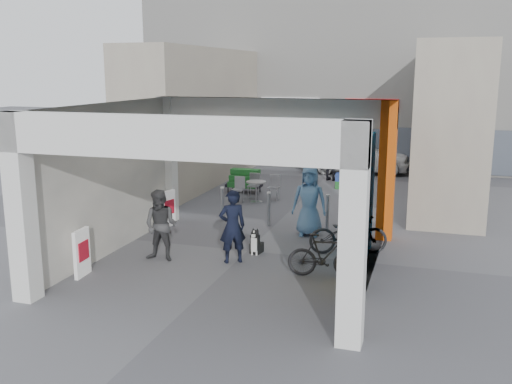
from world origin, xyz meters
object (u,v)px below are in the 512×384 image
(border_collie, at_px, (256,243))
(man_with_dog, at_px, (232,226))
(bicycle_front, at_px, (348,234))
(white_van, at_px, (355,155))
(man_back_turned, at_px, (161,226))
(bicycle_rear, at_px, (325,255))
(man_crates, at_px, (332,159))
(produce_stand, at_px, (244,183))
(man_elderly, at_px, (309,201))
(cafe_set, at_px, (255,191))

(border_collie, bearing_deg, man_with_dog, -103.87)
(bicycle_front, distance_m, white_van, 11.05)
(man_back_turned, xyz_separation_m, bicycle_rear, (3.70, 0.05, -0.35))
(man_crates, height_order, bicycle_front, man_crates)
(man_back_turned, height_order, bicycle_front, man_back_turned)
(produce_stand, height_order, bicycle_front, bicycle_front)
(bicycle_front, bearing_deg, bicycle_rear, 153.18)
(border_collie, xyz_separation_m, man_elderly, (0.86, 1.88, 0.66))
(man_back_turned, bearing_deg, bicycle_front, 22.93)
(man_back_turned, distance_m, white_van, 12.98)
(cafe_set, distance_m, border_collie, 5.65)
(produce_stand, relative_size, man_elderly, 0.67)
(cafe_set, bearing_deg, man_back_turned, -91.54)
(man_back_turned, bearing_deg, man_with_dog, 11.60)
(white_van, bearing_deg, man_crates, 156.60)
(produce_stand, xyz_separation_m, man_elderly, (3.31, -4.56, 0.59))
(cafe_set, height_order, man_back_turned, man_back_turned)
(border_collie, bearing_deg, white_van, 95.69)
(man_elderly, distance_m, white_van, 9.75)
(white_van, bearing_deg, border_collie, 170.18)
(produce_stand, relative_size, border_collie, 1.94)
(man_elderly, xyz_separation_m, bicycle_front, (1.19, -1.22, -0.43))
(border_collie, bearing_deg, bicycle_front, 27.25)
(man_back_turned, relative_size, man_elderly, 0.89)
(border_collie, distance_m, bicycle_front, 2.17)
(cafe_set, xyz_separation_m, bicycle_rear, (3.53, -6.41, 0.17))
(man_crates, bearing_deg, produce_stand, 64.50)
(man_crates, bearing_deg, man_with_dog, 101.40)
(cafe_set, xyz_separation_m, man_with_dog, (1.39, -6.11, 0.53))
(produce_stand, relative_size, bicycle_rear, 0.79)
(man_elderly, height_order, white_van, man_elderly)
(man_back_turned, relative_size, bicycle_front, 0.88)
(man_back_turned, xyz_separation_m, man_crates, (1.96, 10.65, 0.05))
(bicycle_rear, bearing_deg, man_back_turned, 81.35)
(man_crates, xyz_separation_m, white_van, (0.64, 2.07, -0.11))
(cafe_set, relative_size, man_elderly, 0.75)
(white_van, bearing_deg, man_with_dog, 168.95)
(produce_stand, xyz_separation_m, border_collie, (2.46, -6.44, -0.07))
(white_van, bearing_deg, bicycle_front, -179.37)
(bicycle_rear, bearing_deg, man_with_dog, 72.54)
(man_elderly, bearing_deg, produce_stand, 122.70)
(cafe_set, bearing_deg, border_collie, -72.43)
(man_with_dog, bearing_deg, white_van, -128.59)
(produce_stand, bearing_deg, bicycle_rear, -72.15)
(cafe_set, height_order, bicycle_rear, bicycle_rear)
(border_collie, relative_size, bicycle_rear, 0.41)
(man_with_dog, relative_size, man_elderly, 0.91)
(man_elderly, relative_size, bicycle_rear, 1.18)
(cafe_set, height_order, produce_stand, cafe_set)
(produce_stand, relative_size, bicycle_front, 0.67)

